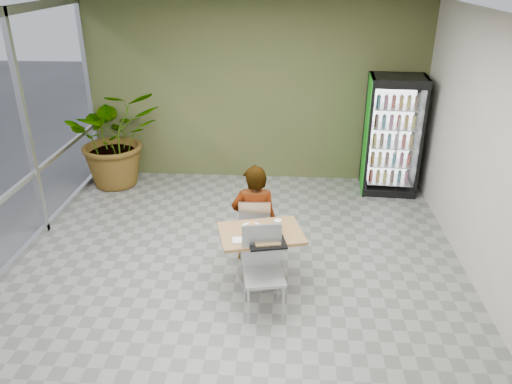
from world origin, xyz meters
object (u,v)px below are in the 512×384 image
at_px(potted_plant, 115,137).
at_px(chair_near, 263,262).
at_px(cafeteria_tray, 267,243).
at_px(beverage_fridge, 393,136).
at_px(seated_woman, 254,224).
at_px(soda_cup, 278,226).
at_px(dining_table, 261,247).
at_px(chair_far, 255,225).

bearing_deg(potted_plant, chair_near, -50.57).
height_order(cafeteria_tray, potted_plant, potted_plant).
bearing_deg(beverage_fridge, seated_woman, -128.09).
relative_size(soda_cup, cafeteria_tray, 0.37).
xyz_separation_m(seated_woman, cafeteria_tray, (0.21, -0.87, 0.23)).
distance_m(chair_near, beverage_fridge, 4.03).
relative_size(dining_table, chair_near, 1.10).
bearing_deg(chair_far, seated_woman, -86.68).
bearing_deg(potted_plant, cafeteria_tray, -48.82).
bearing_deg(seated_woman, beverage_fridge, -135.16).
bearing_deg(chair_near, dining_table, 85.87).
bearing_deg(chair_far, cafeteria_tray, 100.74).
relative_size(chair_near, soda_cup, 6.43).
distance_m(soda_cup, cafeteria_tray, 0.31).
height_order(chair_near, seated_woman, seated_woman).
bearing_deg(chair_far, chair_near, 96.30).
height_order(dining_table, seated_woman, seated_woman).
relative_size(chair_near, potted_plant, 0.58).
relative_size(seated_woman, beverage_fridge, 0.83).
relative_size(chair_near, seated_woman, 0.61).
height_order(chair_far, chair_near, chair_near).
bearing_deg(cafeteria_tray, soda_cup, 68.80).
xyz_separation_m(dining_table, potted_plant, (-2.76, 2.98, 0.35)).
bearing_deg(seated_woman, dining_table, 98.30).
bearing_deg(dining_table, chair_far, 101.86).
bearing_deg(beverage_fridge, chair_far, -127.47).
bearing_deg(dining_table, cafeteria_tray, -72.22).
bearing_deg(potted_plant, chair_far, -42.63).
xyz_separation_m(chair_far, beverage_fridge, (2.18, 2.48, 0.47)).
relative_size(seated_woman, cafeteria_tray, 3.91).
height_order(chair_near, cafeteria_tray, chair_near).
relative_size(seated_woman, soda_cup, 10.49).
relative_size(seated_woman, potted_plant, 0.95).
bearing_deg(beverage_fridge, dining_table, -120.47).
distance_m(dining_table, beverage_fridge, 3.69).
bearing_deg(chair_far, soda_cup, 117.30).
bearing_deg(potted_plant, beverage_fridge, 0.45).
bearing_deg(seated_woman, potted_plant, -45.27).
height_order(seated_woman, potted_plant, potted_plant).
relative_size(beverage_fridge, potted_plant, 1.14).
xyz_separation_m(chair_far, chair_near, (0.16, -0.98, 0.06)).
xyz_separation_m(cafeteria_tray, beverage_fridge, (1.98, 3.30, 0.25)).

